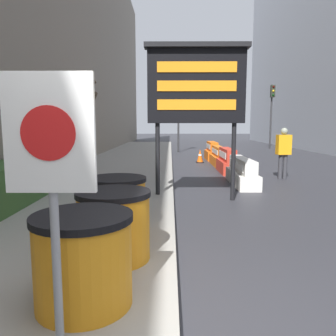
# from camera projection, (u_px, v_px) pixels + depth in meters

# --- Properties ---
(hedge_strip) EXTENTS (0.90, 6.34, 0.82)m
(hedge_strip) POSITION_uv_depth(u_px,v_px,m) (13.00, 182.00, 6.68)
(hedge_strip) COLOR #335628
(hedge_strip) RESTS_ON sidewalk_left
(bare_tree) EXTENTS (1.79, 1.95, 3.10)m
(bare_tree) POSITION_uv_depth(u_px,v_px,m) (72.00, 124.00, 10.51)
(bare_tree) COLOR #4C3D2D
(bare_tree) RESTS_ON sidewalk_left
(barrel_drum_foreground) EXTENTS (0.87, 0.87, 0.81)m
(barrel_drum_foreground) POSITION_uv_depth(u_px,v_px,m) (84.00, 259.00, 2.84)
(barrel_drum_foreground) COLOR orange
(barrel_drum_foreground) RESTS_ON sidewalk_left
(barrel_drum_middle) EXTENTS (0.87, 0.87, 0.81)m
(barrel_drum_middle) POSITION_uv_depth(u_px,v_px,m) (114.00, 225.00, 3.82)
(barrel_drum_middle) COLOR orange
(barrel_drum_middle) RESTS_ON sidewalk_left
(barrel_drum_back) EXTENTS (0.87, 0.87, 0.81)m
(barrel_drum_back) POSITION_uv_depth(u_px,v_px,m) (117.00, 204.00, 4.79)
(barrel_drum_back) COLOR orange
(barrel_drum_back) RESTS_ON sidewalk_left
(warning_sign) EXTENTS (0.59, 0.08, 1.90)m
(warning_sign) POSITION_uv_depth(u_px,v_px,m) (51.00, 159.00, 2.13)
(warning_sign) COLOR gray
(warning_sign) RESTS_ON sidewalk_left
(message_board) EXTENTS (2.24, 0.36, 3.41)m
(message_board) POSITION_uv_depth(u_px,v_px,m) (196.00, 86.00, 7.11)
(message_board) COLOR black
(message_board) RESTS_ON ground_plane
(jersey_barrier_white) EXTENTS (0.56, 2.16, 0.77)m
(jersey_barrier_white) POSITION_uv_depth(u_px,v_px,m) (242.00, 173.00, 9.29)
(jersey_barrier_white) COLOR silver
(jersey_barrier_white) RESTS_ON ground_plane
(jersey_barrier_red_striped) EXTENTS (0.56, 1.79, 0.86)m
(jersey_barrier_red_striped) POSITION_uv_depth(u_px,v_px,m) (227.00, 162.00, 11.71)
(jersey_barrier_red_striped) COLOR red
(jersey_barrier_red_striped) RESTS_ON ground_plane
(jersey_barrier_orange_near) EXTENTS (0.53, 2.10, 0.79)m
(jersey_barrier_orange_near) POSITION_uv_depth(u_px,v_px,m) (218.00, 157.00, 13.83)
(jersey_barrier_orange_near) COLOR orange
(jersey_barrier_orange_near) RESTS_ON ground_plane
(jersey_barrier_orange_far) EXTENTS (0.59, 1.73, 0.88)m
(jersey_barrier_orange_far) POSITION_uv_depth(u_px,v_px,m) (212.00, 152.00, 15.95)
(jersey_barrier_orange_far) COLOR orange
(jersey_barrier_orange_far) RESTS_ON ground_plane
(traffic_cone_near) EXTENTS (0.34, 0.34, 0.60)m
(traffic_cone_near) POSITION_uv_depth(u_px,v_px,m) (200.00, 156.00, 14.71)
(traffic_cone_near) COLOR black
(traffic_cone_near) RESTS_ON ground_plane
(traffic_light_near_curb) EXTENTS (0.28, 0.45, 4.57)m
(traffic_light_near_curb) POSITION_uv_depth(u_px,v_px,m) (179.00, 98.00, 19.94)
(traffic_light_near_curb) COLOR #2D2D30
(traffic_light_near_curb) RESTS_ON ground_plane
(traffic_light_far_side) EXTENTS (0.28, 0.45, 4.43)m
(traffic_light_far_side) POSITION_uv_depth(u_px,v_px,m) (272.00, 103.00, 22.87)
(traffic_light_far_side) COLOR #2D2D30
(traffic_light_far_side) RESTS_ON ground_plane
(pedestrian_worker) EXTENTS (0.44, 0.29, 1.60)m
(pedestrian_worker) POSITION_uv_depth(u_px,v_px,m) (283.00, 149.00, 10.20)
(pedestrian_worker) COLOR #333338
(pedestrian_worker) RESTS_ON ground_plane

